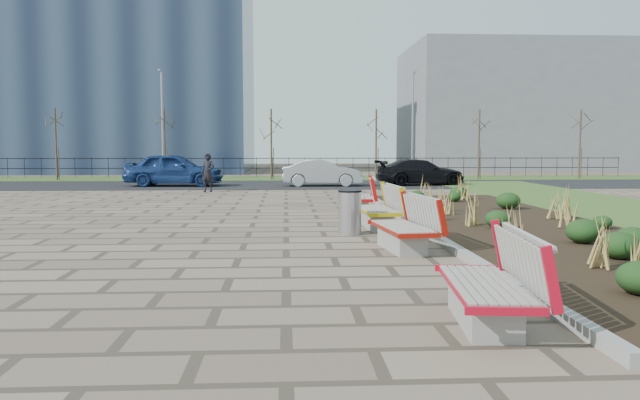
{
  "coord_description": "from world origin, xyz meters",
  "views": [
    {
      "loc": [
        0.84,
        -9.16,
        1.97
      ],
      "look_at": [
        1.5,
        3.0,
        0.9
      ],
      "focal_mm": 35.0,
      "sensor_mm": 36.0,
      "label": 1
    }
  ],
  "objects": [
    {
      "name": "bench_d",
      "position": [
        3.0,
        9.19,
        0.5
      ],
      "size": [
        1.12,
        2.18,
        1.0
      ],
      "primitive_type": null,
      "rotation": [
        0.0,
        0.0,
        -0.11
      ],
      "color": "#B60C0D",
      "rests_on": "ground"
    },
    {
      "name": "pedestrian",
      "position": [
        -2.48,
        17.46,
        0.82
      ],
      "size": [
        0.69,
        0.57,
        1.64
      ],
      "primitive_type": "imported",
      "rotation": [
        0.0,
        0.0,
        -0.35
      ],
      "color": "black",
      "rests_on": "ground"
    },
    {
      "name": "planting_bed",
      "position": [
        6.25,
        5.0,
        0.05
      ],
      "size": [
        4.5,
        18.0,
        0.1
      ],
      "primitive_type": "cube",
      "color": "black",
      "rests_on": "ground"
    },
    {
      "name": "tree_b",
      "position": [
        -6.0,
        26.5,
        2.04
      ],
      "size": [
        1.4,
        1.4,
        4.0
      ],
      "primitive_type": null,
      "color": "#4C3D2D",
      "rests_on": "grass_verge_far"
    },
    {
      "name": "bench_c",
      "position": [
        3.0,
        5.57,
        0.5
      ],
      "size": [
        1.01,
        2.15,
        1.0
      ],
      "primitive_type": null,
      "rotation": [
        0.0,
        0.0,
        0.05
      ],
      "color": "gold",
      "rests_on": "ground"
    },
    {
      "name": "road",
      "position": [
        0.0,
        22.0,
        0.01
      ],
      "size": [
        80.0,
        7.0,
        0.02
      ],
      "primitive_type": "cube",
      "color": "black",
      "rests_on": "ground"
    },
    {
      "name": "tree_f",
      "position": [
        18.0,
        26.5,
        2.04
      ],
      "size": [
        1.4,
        1.4,
        4.0
      ],
      "primitive_type": null,
      "color": "#4C3D2D",
      "rests_on": "grass_verge_far"
    },
    {
      "name": "railing_fence",
      "position": [
        0.0,
        29.5,
        0.64
      ],
      "size": [
        44.0,
        0.1,
        1.2
      ],
      "primitive_type": null,
      "color": "black",
      "rests_on": "grass_verge_far"
    },
    {
      "name": "bench_a",
      "position": [
        3.0,
        -2.53,
        0.5
      ],
      "size": [
        1.11,
        2.18,
        1.0
      ],
      "primitive_type": null,
      "rotation": [
        0.0,
        0.0,
        -0.1
      ],
      "color": "red",
      "rests_on": "ground"
    },
    {
      "name": "grass_verge_far",
      "position": [
        0.0,
        28.0,
        0.02
      ],
      "size": [
        80.0,
        5.0,
        0.04
      ],
      "primitive_type": "cube",
      "color": "#33511E",
      "rests_on": "ground"
    },
    {
      "name": "car_black",
      "position": [
        7.48,
        21.33,
        0.65
      ],
      "size": [
        4.55,
        2.27,
        1.27
      ],
      "primitive_type": "imported",
      "rotation": [
        0.0,
        0.0,
        1.69
      ],
      "color": "black",
      "rests_on": "road"
    },
    {
      "name": "tree_e",
      "position": [
        12.0,
        26.5,
        2.04
      ],
      "size": [
        1.4,
        1.4,
        4.0
      ],
      "primitive_type": null,
      "color": "#4C3D2D",
      "rests_on": "grass_verge_far"
    },
    {
      "name": "tree_a",
      "position": [
        -12.0,
        26.5,
        2.04
      ],
      "size": [
        1.4,
        1.4,
        4.0
      ],
      "primitive_type": null,
      "color": "#4C3D2D",
      "rests_on": "grass_verge_far"
    },
    {
      "name": "car_blue",
      "position": [
        -4.56,
        21.22,
        0.81
      ],
      "size": [
        4.77,
        2.17,
        1.59
      ],
      "primitive_type": "imported",
      "rotation": [
        0.0,
        0.0,
        1.51
      ],
      "color": "navy",
      "rests_on": "road"
    },
    {
      "name": "tree_c",
      "position": [
        0.0,
        26.5,
        2.04
      ],
      "size": [
        1.4,
        1.4,
        4.0
      ],
      "primitive_type": null,
      "color": "#4C3D2D",
      "rests_on": "grass_verge_far"
    },
    {
      "name": "building_grey",
      "position": [
        20.0,
        42.0,
        5.0
      ],
      "size": [
        18.0,
        12.0,
        10.0
      ],
      "primitive_type": "cube",
      "color": "slate",
      "rests_on": "ground"
    },
    {
      "name": "ground",
      "position": [
        0.0,
        0.0,
        0.0
      ],
      "size": [
        120.0,
        120.0,
        0.0
      ],
      "primitive_type": "plane",
      "color": "#766451",
      "rests_on": "ground"
    },
    {
      "name": "planting_curb",
      "position": [
        3.92,
        5.0,
        0.07
      ],
      "size": [
        0.16,
        18.0,
        0.15
      ],
      "primitive_type": "cube",
      "color": "gray",
      "rests_on": "ground"
    },
    {
      "name": "tree_d",
      "position": [
        6.0,
        26.5,
        2.04
      ],
      "size": [
        1.4,
        1.4,
        4.0
      ],
      "primitive_type": null,
      "color": "#4C3D2D",
      "rests_on": "grass_verge_far"
    },
    {
      "name": "litter_bin",
      "position": [
        2.24,
        4.48,
        0.48
      ],
      "size": [
        0.51,
        0.51,
        0.96
      ],
      "primitive_type": "cylinder",
      "color": "#B2B2B7",
      "rests_on": "ground"
    },
    {
      "name": "lamp_east",
      "position": [
        8.0,
        26.0,
        3.04
      ],
      "size": [
        0.24,
        0.6,
        6.0
      ],
      "primitive_type": null,
      "color": "gray",
      "rests_on": "grass_verge_far"
    },
    {
      "name": "lamp_west",
      "position": [
        -6.0,
        26.0,
        3.04
      ],
      "size": [
        0.24,
        0.6,
        6.0
      ],
      "primitive_type": null,
      "color": "gray",
      "rests_on": "grass_verge_far"
    },
    {
      "name": "bench_b",
      "position": [
        3.0,
        2.35,
        0.5
      ],
      "size": [
        1.14,
        2.19,
        1.0
      ],
      "primitive_type": null,
      "rotation": [
        0.0,
        0.0,
        0.12
      ],
      "color": "#A7150B",
      "rests_on": "ground"
    },
    {
      "name": "car_silver",
      "position": [
        2.58,
        20.85,
        0.66
      ],
      "size": [
        3.89,
        1.42,
        1.27
      ],
      "primitive_type": "imported",
      "rotation": [
        0.0,
        0.0,
        1.55
      ],
      "color": "gray",
      "rests_on": "road"
    }
  ]
}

